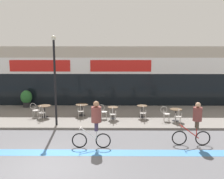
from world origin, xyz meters
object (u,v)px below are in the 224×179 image
object	(u,v)px
bistro_table_2	(113,110)
bistro_table_4	(176,112)
cafe_chair_1_near	(81,110)
cafe_chair_3_near	(143,112)
cyclist_2	(196,121)
cafe_chair_2_side	(103,111)
cafe_chair_4_side	(165,113)
cafe_chair_4_near	(178,115)
bistro_table_3	(142,109)
cyclist_0	(95,121)
cafe_chair_0_near	(42,112)
bistro_table_1	(82,108)
lamp_post	(55,74)
cafe_chair_0_side	(35,109)
bistro_table_0	(45,109)
cafe_chair_2_near	(113,113)
planter_pot	(26,98)

from	to	relation	value
bistro_table_2	bistro_table_4	xyz separation A→B (m)	(3.76, -0.47, 0.00)
bistro_table_2	cafe_chair_1_near	xyz separation A→B (m)	(-2.00, 0.11, -0.01)
cafe_chair_3_near	cyclist_2	world-z (taller)	cyclist_2
cafe_chair_2_side	cafe_chair_4_side	world-z (taller)	same
cafe_chair_1_near	cafe_chair_4_near	distance (m)	5.87
bistro_table_4	cafe_chair_1_near	size ratio (longest dim) A/B	0.81
bistro_table_3	cyclist_0	world-z (taller)	cyclist_0
cafe_chair_0_near	cafe_chair_4_side	world-z (taller)	same
bistro_table_1	bistro_table_2	size ratio (longest dim) A/B	1.06
bistro_table_1	cafe_chair_3_near	distance (m)	3.96
bistro_table_2	lamp_post	xyz separation A→B (m)	(-3.21, -1.31, 2.38)
cafe_chair_0_side	lamp_post	size ratio (longest dim) A/B	0.18
bistro_table_0	cyclist_0	size ratio (longest dim) A/B	0.36
cafe_chair_1_near	cafe_chair_4_side	distance (m)	5.16
cafe_chair_0_side	cyclist_0	world-z (taller)	cyclist_0
cafe_chair_1_near	cyclist_2	distance (m)	7.16
cafe_chair_2_near	cafe_chair_4_side	world-z (taller)	same
planter_pot	cyclist_0	bearing A→B (deg)	-53.35
cafe_chair_4_near	cyclist_0	world-z (taller)	cyclist_0
planter_pot	cyclist_2	distance (m)	12.43
bistro_table_3	cyclist_2	bearing A→B (deg)	-65.83
bistro_table_1	cafe_chair_1_near	size ratio (longest dim) A/B	0.87
cyclist_0	cafe_chair_2_side	bearing A→B (deg)	-90.77
bistro_table_3	bistro_table_4	bearing A→B (deg)	-22.12
bistro_table_3	cafe_chair_4_side	distance (m)	1.52
bistro_table_4	lamp_post	distance (m)	7.41
cafe_chair_0_side	bistro_table_4	bearing A→B (deg)	-1.93
bistro_table_4	cafe_chair_4_near	bearing A→B (deg)	-90.57
bistro_table_4	cafe_chair_3_near	xyz separation A→B (m)	(-1.94, 0.16, -0.01)
cafe_chair_2_side	lamp_post	bearing A→B (deg)	-156.90
bistro_table_3	bistro_table_2	bearing A→B (deg)	-170.13
bistro_table_1	cafe_chair_0_side	world-z (taller)	cafe_chair_0_side
bistro_table_4	cyclist_2	world-z (taller)	cyclist_2
bistro_table_2	cafe_chair_3_near	bearing A→B (deg)	-9.57
cafe_chair_2_near	lamp_post	world-z (taller)	lamp_post
cafe_chair_1_near	cafe_chair_2_side	size ratio (longest dim) A/B	1.00
cafe_chair_0_near	cyclist_2	world-z (taller)	cyclist_2
cafe_chair_4_near	planter_pot	xyz separation A→B (m)	(-10.11, 4.17, 0.16)
cafe_chair_4_near	planter_pot	bearing A→B (deg)	72.26
bistro_table_4	cyclist_2	xyz separation A→B (m)	(0.04, -3.61, 0.50)
cafe_chair_2_near	cafe_chair_4_near	distance (m)	3.78
cyclist_2	cafe_chair_0_side	bearing A→B (deg)	-25.42
bistro_table_2	cyclist_2	size ratio (longest dim) A/B	0.36
cafe_chair_3_near	lamp_post	distance (m)	5.65
cafe_chair_0_near	cafe_chair_0_side	bearing A→B (deg)	52.67
cafe_chair_2_side	lamp_post	size ratio (longest dim) A/B	0.18
bistro_table_3	cafe_chair_1_near	size ratio (longest dim) A/B	0.85
bistro_table_1	bistro_table_2	bearing A→B (deg)	-20.13
bistro_table_2	cafe_chair_2_near	size ratio (longest dim) A/B	0.82
bistro_table_0	cafe_chair_0_near	size ratio (longest dim) A/B	0.87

